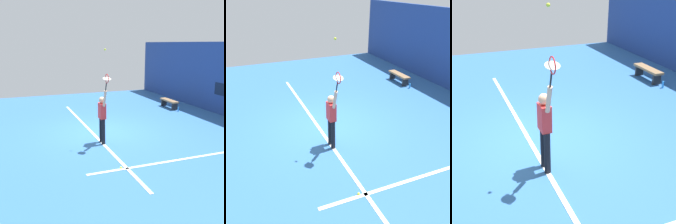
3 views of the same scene
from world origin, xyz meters
TOP-DOWN VIEW (x-y plane):
  - ground_plane at (0.00, 0.00)m, footprint 18.00×18.00m
  - court_baseline at (0.00, -0.30)m, footprint 10.00×0.10m
  - tennis_player at (1.26, -0.29)m, footprint 0.67×0.31m
  - tennis_racket at (1.77, -0.30)m, footprint 0.40×0.27m
  - tennis_ball at (1.42, -0.23)m, footprint 0.07×0.07m
  - court_bench at (-2.84, 4.97)m, footprint 1.40×0.36m
  - water_bottle at (-1.91, 4.97)m, footprint 0.07×0.07m

SIDE VIEW (x-z plane):
  - ground_plane at x=0.00m, z-range 0.00..0.00m
  - court_baseline at x=0.00m, z-range 0.00..0.01m
  - water_bottle at x=-1.91m, z-range 0.00..0.24m
  - court_bench at x=-2.84m, z-range 0.11..0.56m
  - tennis_player at x=1.26m, z-range 0.02..2.00m
  - tennis_racket at x=1.77m, z-range 2.04..2.66m
  - tennis_ball at x=1.42m, z-range 3.26..3.32m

